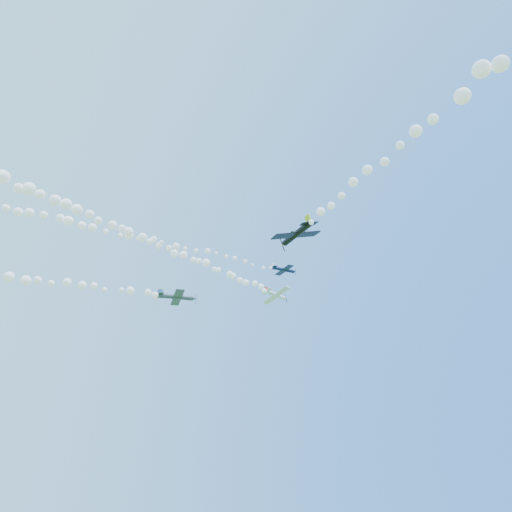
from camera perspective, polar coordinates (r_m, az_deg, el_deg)
plane_white at (r=107.11m, az=2.69°, el=-5.21°), size 7.85×8.07×2.41m
smoke_trail_white at (r=85.03m, az=-17.00°, el=3.25°), size 78.27×12.63×3.23m
plane_navy at (r=95.67m, az=3.75°, el=-1.84°), size 6.37×6.73×1.76m
smoke_trail_navy at (r=86.45m, az=-21.41°, el=3.69°), size 77.56×18.72×2.54m
plane_grey at (r=84.26m, az=-10.47°, el=-5.39°), size 7.66×8.11×2.08m
plane_black at (r=56.12m, az=5.38°, el=2.93°), size 7.07×7.11×2.84m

